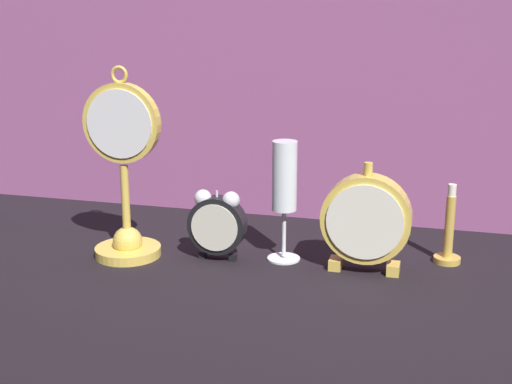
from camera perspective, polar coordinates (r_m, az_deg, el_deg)
ground_plane at (r=1.16m, az=-1.03°, el=-6.56°), size 4.00×4.00×0.00m
fabric_backdrop_drape at (r=1.40m, az=2.66°, el=10.28°), size 1.55×0.01×0.62m
pocket_watch_on_stand at (r=1.22m, az=-10.48°, el=0.65°), size 0.13×0.11×0.33m
alarm_clock_twin_bell at (r=1.20m, az=-3.13°, el=-2.39°), size 0.10×0.03×0.12m
mantel_clock_silver at (r=1.15m, az=8.80°, el=-2.22°), size 0.14×0.04×0.18m
champagne_flute at (r=1.18m, az=2.29°, el=0.55°), size 0.06×0.06×0.21m
brass_candlestick at (r=1.24m, az=15.15°, el=-3.53°), size 0.04×0.04×0.14m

